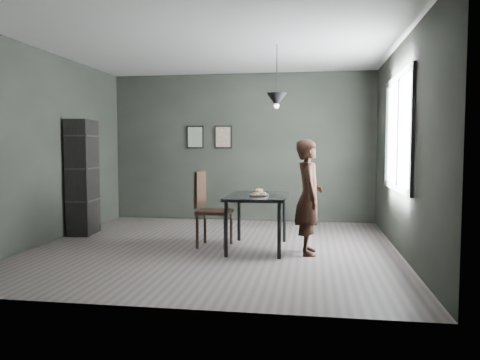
# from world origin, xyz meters

# --- Properties ---
(ground) EXTENTS (5.00, 5.00, 0.00)m
(ground) POSITION_xyz_m (0.00, 0.00, 0.00)
(ground) COLOR #3C3634
(ground) RESTS_ON ground
(back_wall) EXTENTS (5.00, 0.10, 2.80)m
(back_wall) POSITION_xyz_m (0.00, 2.50, 1.40)
(back_wall) COLOR black
(back_wall) RESTS_ON ground
(ceiling) EXTENTS (5.00, 5.00, 0.02)m
(ceiling) POSITION_xyz_m (0.00, 0.00, 2.80)
(ceiling) COLOR silver
(ceiling) RESTS_ON ground
(window_assembly) EXTENTS (0.04, 1.96, 1.56)m
(window_assembly) POSITION_xyz_m (2.47, 0.20, 1.60)
(window_assembly) COLOR white
(window_assembly) RESTS_ON ground
(cafe_table) EXTENTS (0.80, 1.20, 0.75)m
(cafe_table) POSITION_xyz_m (0.60, 0.00, 0.67)
(cafe_table) COLOR black
(cafe_table) RESTS_ON ground
(white_plate) EXTENTS (0.23, 0.23, 0.01)m
(white_plate) POSITION_xyz_m (0.63, -0.10, 0.76)
(white_plate) COLOR silver
(white_plate) RESTS_ON cafe_table
(donut_pile) EXTENTS (0.19, 0.19, 0.09)m
(donut_pile) POSITION_xyz_m (0.63, -0.10, 0.79)
(donut_pile) COLOR beige
(donut_pile) RESTS_ON white_plate
(woman) EXTENTS (0.41, 0.58, 1.51)m
(woman) POSITION_xyz_m (1.30, -0.20, 0.76)
(woman) COLOR black
(woman) RESTS_ON ground
(wood_chair) EXTENTS (0.48, 0.48, 1.07)m
(wood_chair) POSITION_xyz_m (-0.11, 0.08, 0.61)
(wood_chair) COLOR black
(wood_chair) RESTS_ON ground
(shelf_unit) EXTENTS (0.42, 0.65, 1.84)m
(shelf_unit) POSITION_xyz_m (-2.32, 0.70, 0.92)
(shelf_unit) COLOR black
(shelf_unit) RESTS_ON ground
(pendant_lamp) EXTENTS (0.28, 0.28, 0.86)m
(pendant_lamp) POSITION_xyz_m (0.85, 0.10, 2.05)
(pendant_lamp) COLOR black
(pendant_lamp) RESTS_ON ground
(framed_print_left) EXTENTS (0.34, 0.04, 0.44)m
(framed_print_left) POSITION_xyz_m (-0.90, 2.47, 1.60)
(framed_print_left) COLOR black
(framed_print_left) RESTS_ON ground
(framed_print_right) EXTENTS (0.34, 0.04, 0.44)m
(framed_print_right) POSITION_xyz_m (-0.35, 2.47, 1.60)
(framed_print_right) COLOR black
(framed_print_right) RESTS_ON ground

